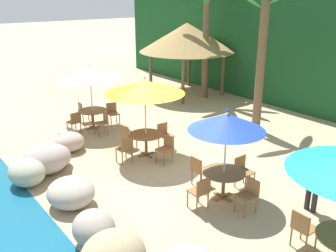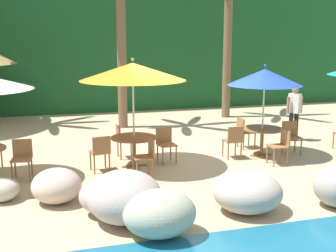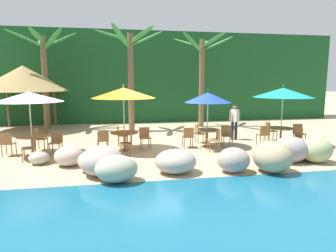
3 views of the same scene
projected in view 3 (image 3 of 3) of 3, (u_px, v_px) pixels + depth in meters
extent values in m
plane|color=tan|center=(153.00, 149.00, 12.18)|extent=(120.00, 120.00, 0.00)
cube|color=tan|center=(153.00, 148.00, 12.18)|extent=(18.00, 5.20, 0.01)
cube|color=#194C23|center=(135.00, 78.00, 20.49)|extent=(28.00, 2.40, 6.00)
ellipsoid|color=tan|center=(272.00, 157.00, 8.96)|extent=(1.16, 1.24, 0.96)
ellipsoid|color=#A89A9C|center=(95.00, 161.00, 9.04)|extent=(1.05, 0.85, 0.68)
ellipsoid|color=#B29F98|center=(102.00, 160.00, 8.69)|extent=(1.27, 1.36, 0.87)
ellipsoid|color=#A8B57A|center=(316.00, 150.00, 10.04)|extent=(1.09, 0.96, 0.89)
ellipsoid|color=#B3AD97|center=(39.00, 158.00, 9.85)|extent=(0.66, 0.64, 0.45)
ellipsoid|color=#C5AD88|center=(303.00, 150.00, 10.66)|extent=(0.68, 0.78, 0.54)
ellipsoid|color=#A19493|center=(291.00, 149.00, 10.05)|extent=(1.26, 1.01, 0.89)
ellipsoid|color=#C2A798|center=(69.00, 156.00, 9.68)|extent=(0.93, 0.98, 0.65)
ellipsoid|color=#ABAC98|center=(291.00, 153.00, 10.36)|extent=(0.60, 0.65, 0.50)
ellipsoid|color=#AAAD92|center=(116.00, 169.00, 8.09)|extent=(1.16, 0.98, 0.74)
ellipsoid|color=#B4A697|center=(176.00, 161.00, 8.90)|extent=(1.26, 1.17, 0.72)
ellipsoid|color=#A7998E|center=(234.00, 160.00, 8.96)|extent=(0.99, 0.88, 0.76)
cylinder|color=silver|center=(31.00, 125.00, 10.89)|extent=(0.04, 0.04, 2.28)
cone|color=white|center=(29.00, 97.00, 10.73)|extent=(2.43, 2.43, 0.36)
sphere|color=white|center=(28.00, 89.00, 10.70)|extent=(0.07, 0.07, 0.07)
cube|color=brown|center=(33.00, 155.00, 11.06)|extent=(0.60, 0.12, 0.03)
cube|color=brown|center=(33.00, 155.00, 11.06)|extent=(0.12, 0.60, 0.03)
cylinder|color=brown|center=(32.00, 146.00, 11.00)|extent=(0.09, 0.09, 0.71)
cylinder|color=brown|center=(32.00, 136.00, 10.95)|extent=(1.10, 1.10, 0.03)
cylinder|color=olive|center=(59.00, 150.00, 10.91)|extent=(0.04, 0.04, 0.45)
cylinder|color=olive|center=(49.00, 150.00, 10.89)|extent=(0.04, 0.04, 0.45)
cylinder|color=olive|center=(62.00, 148.00, 11.26)|extent=(0.04, 0.04, 0.45)
cylinder|color=olive|center=(53.00, 148.00, 11.24)|extent=(0.04, 0.04, 0.45)
cube|color=olive|center=(56.00, 143.00, 11.04)|extent=(0.47, 0.47, 0.03)
cube|color=olive|center=(57.00, 137.00, 11.21)|extent=(0.42, 0.09, 0.42)
cylinder|color=olive|center=(48.00, 144.00, 12.05)|extent=(0.04, 0.04, 0.45)
cylinder|color=olive|center=(44.00, 146.00, 11.70)|extent=(0.04, 0.04, 0.45)
cylinder|color=olive|center=(39.00, 144.00, 12.04)|extent=(0.04, 0.04, 0.45)
cylinder|color=olive|center=(35.00, 146.00, 11.68)|extent=(0.04, 0.04, 0.45)
cube|color=olive|center=(41.00, 139.00, 11.83)|extent=(0.48, 0.48, 0.03)
cube|color=olive|center=(36.00, 134.00, 11.79)|extent=(0.10, 0.42, 0.42)
cylinder|color=olive|center=(6.00, 149.00, 11.13)|extent=(0.04, 0.04, 0.45)
cylinder|color=olive|center=(16.00, 149.00, 11.16)|extent=(0.04, 0.04, 0.45)
cylinder|color=olive|center=(2.00, 151.00, 10.78)|extent=(0.04, 0.04, 0.45)
cylinder|color=olive|center=(12.00, 151.00, 10.80)|extent=(0.04, 0.04, 0.45)
cube|color=olive|center=(9.00, 143.00, 10.93)|extent=(0.46, 0.46, 0.03)
cube|color=olive|center=(6.00, 139.00, 10.71)|extent=(0.42, 0.08, 0.42)
cylinder|color=olive|center=(22.00, 156.00, 10.00)|extent=(0.04, 0.04, 0.45)
cylinder|color=olive|center=(24.00, 154.00, 10.34)|extent=(0.04, 0.04, 0.45)
cylinder|color=olive|center=(34.00, 156.00, 10.10)|extent=(0.04, 0.04, 0.45)
cylinder|color=olive|center=(35.00, 153.00, 10.44)|extent=(0.04, 0.04, 0.45)
cube|color=olive|center=(28.00, 148.00, 10.18)|extent=(0.46, 0.46, 0.03)
cube|color=olive|center=(34.00, 142.00, 10.21)|extent=(0.08, 0.42, 0.42)
cylinder|color=silver|center=(124.00, 121.00, 11.66)|extent=(0.04, 0.04, 2.39)
cone|color=orange|center=(123.00, 93.00, 11.49)|extent=(2.48, 2.48, 0.40)
sphere|color=orange|center=(123.00, 86.00, 11.45)|extent=(0.07, 0.07, 0.07)
cube|color=brown|center=(125.00, 150.00, 11.83)|extent=(0.60, 0.12, 0.03)
cube|color=brown|center=(125.00, 150.00, 11.83)|extent=(0.12, 0.60, 0.03)
cylinder|color=brown|center=(125.00, 141.00, 11.78)|extent=(0.09, 0.09, 0.71)
cylinder|color=brown|center=(124.00, 133.00, 11.73)|extent=(1.10, 1.10, 0.03)
cylinder|color=olive|center=(151.00, 144.00, 11.93)|extent=(0.04, 0.04, 0.45)
cylinder|color=olive|center=(142.00, 145.00, 11.82)|extent=(0.04, 0.04, 0.45)
cylinder|color=olive|center=(149.00, 143.00, 12.26)|extent=(0.04, 0.04, 0.45)
cylinder|color=olive|center=(140.00, 143.00, 12.16)|extent=(0.04, 0.04, 0.45)
cube|color=olive|center=(145.00, 138.00, 12.01)|extent=(0.46, 0.46, 0.03)
cube|color=olive|center=(144.00, 132.00, 12.17)|extent=(0.42, 0.08, 0.42)
cylinder|color=olive|center=(127.00, 140.00, 12.83)|extent=(0.04, 0.04, 0.45)
cylinder|color=olive|center=(127.00, 141.00, 12.49)|extent=(0.04, 0.04, 0.45)
cylinder|color=olive|center=(118.00, 140.00, 12.75)|extent=(0.04, 0.04, 0.45)
cylinder|color=olive|center=(119.00, 142.00, 12.41)|extent=(0.04, 0.04, 0.45)
cube|color=olive|center=(123.00, 135.00, 12.58)|extent=(0.44, 0.44, 0.03)
cube|color=olive|center=(118.00, 131.00, 12.51)|extent=(0.06, 0.42, 0.42)
cylinder|color=olive|center=(98.00, 146.00, 11.64)|extent=(0.04, 0.04, 0.45)
cylinder|color=olive|center=(107.00, 145.00, 11.76)|extent=(0.04, 0.04, 0.45)
cylinder|color=olive|center=(99.00, 148.00, 11.31)|extent=(0.04, 0.04, 0.45)
cylinder|color=olive|center=(108.00, 147.00, 11.42)|extent=(0.04, 0.04, 0.45)
cube|color=olive|center=(103.00, 140.00, 11.50)|extent=(0.48, 0.48, 0.03)
cube|color=olive|center=(103.00, 136.00, 11.28)|extent=(0.42, 0.10, 0.42)
cylinder|color=olive|center=(121.00, 151.00, 10.77)|extent=(0.04, 0.04, 0.45)
cylinder|color=olive|center=(121.00, 149.00, 11.11)|extent=(0.04, 0.04, 0.45)
cylinder|color=olive|center=(131.00, 151.00, 10.84)|extent=(0.04, 0.04, 0.45)
cylinder|color=olive|center=(130.00, 148.00, 11.19)|extent=(0.04, 0.04, 0.45)
cube|color=olive|center=(126.00, 143.00, 10.94)|extent=(0.43, 0.43, 0.03)
cube|color=olive|center=(131.00, 138.00, 10.95)|extent=(0.05, 0.42, 0.42)
cylinder|color=silver|center=(207.00, 121.00, 12.34)|extent=(0.04, 0.04, 2.18)
cone|color=blue|center=(208.00, 97.00, 12.19)|extent=(1.91, 1.91, 0.42)
sphere|color=blue|center=(208.00, 90.00, 12.15)|extent=(0.07, 0.07, 0.07)
cube|color=brown|center=(207.00, 146.00, 12.50)|extent=(0.60, 0.12, 0.03)
cube|color=brown|center=(207.00, 146.00, 12.50)|extent=(0.12, 0.60, 0.03)
cylinder|color=brown|center=(207.00, 138.00, 12.44)|extent=(0.09, 0.09, 0.71)
cylinder|color=brown|center=(207.00, 130.00, 12.39)|extent=(1.10, 1.10, 0.03)
cylinder|color=olive|center=(232.00, 142.00, 12.35)|extent=(0.04, 0.04, 0.45)
cylinder|color=olive|center=(224.00, 142.00, 12.33)|extent=(0.04, 0.04, 0.45)
cylinder|color=olive|center=(230.00, 140.00, 12.70)|extent=(0.04, 0.04, 0.45)
cylinder|color=olive|center=(222.00, 141.00, 12.68)|extent=(0.04, 0.04, 0.45)
cube|color=olive|center=(227.00, 136.00, 12.48)|extent=(0.47, 0.47, 0.03)
cube|color=olive|center=(226.00, 130.00, 12.65)|extent=(0.42, 0.09, 0.42)
cylinder|color=olive|center=(203.00, 137.00, 13.50)|extent=(0.04, 0.04, 0.45)
cylinder|color=olive|center=(206.00, 138.00, 13.15)|extent=(0.04, 0.04, 0.45)
cylinder|color=olive|center=(196.00, 137.00, 13.42)|extent=(0.04, 0.04, 0.45)
cylinder|color=olive|center=(198.00, 139.00, 13.08)|extent=(0.04, 0.04, 0.45)
cube|color=olive|center=(201.00, 133.00, 13.25)|extent=(0.43, 0.43, 0.03)
cube|color=olive|center=(197.00, 128.00, 13.18)|extent=(0.05, 0.42, 0.42)
cylinder|color=olive|center=(182.00, 142.00, 12.46)|extent=(0.04, 0.04, 0.45)
cylinder|color=olive|center=(190.00, 141.00, 12.52)|extent=(0.04, 0.04, 0.45)
cylinder|color=olive|center=(184.00, 143.00, 12.12)|extent=(0.04, 0.04, 0.45)
cylinder|color=olive|center=(193.00, 143.00, 12.18)|extent=(0.04, 0.04, 0.45)
cube|color=olive|center=(187.00, 137.00, 12.28)|extent=(0.42, 0.42, 0.03)
cube|color=olive|center=(189.00, 133.00, 12.06)|extent=(0.42, 0.04, 0.42)
cylinder|color=olive|center=(210.00, 147.00, 11.43)|extent=(0.04, 0.04, 0.45)
cylinder|color=olive|center=(207.00, 145.00, 11.78)|extent=(0.04, 0.04, 0.45)
cylinder|color=olive|center=(219.00, 147.00, 11.48)|extent=(0.04, 0.04, 0.45)
cylinder|color=olive|center=(216.00, 145.00, 11.83)|extent=(0.04, 0.04, 0.45)
cube|color=olive|center=(213.00, 140.00, 11.60)|extent=(0.43, 0.43, 0.03)
cube|color=olive|center=(218.00, 135.00, 11.60)|extent=(0.05, 0.42, 0.42)
cylinder|color=silver|center=(282.00, 118.00, 12.79)|extent=(0.04, 0.04, 2.36)
cone|color=teal|center=(283.00, 93.00, 12.63)|extent=(2.50, 2.50, 0.41)
sphere|color=teal|center=(283.00, 86.00, 12.58)|extent=(0.07, 0.07, 0.07)
cube|color=brown|center=(280.00, 144.00, 12.96)|extent=(0.60, 0.12, 0.03)
cube|color=brown|center=(280.00, 144.00, 12.96)|extent=(0.12, 0.60, 0.03)
cylinder|color=brown|center=(281.00, 136.00, 12.91)|extent=(0.09, 0.09, 0.71)
cylinder|color=brown|center=(281.00, 128.00, 12.85)|extent=(1.10, 1.10, 0.03)
cylinder|color=olive|center=(305.00, 140.00, 12.83)|extent=(0.04, 0.04, 0.45)
cylinder|color=olive|center=(297.00, 140.00, 12.80)|extent=(0.04, 0.04, 0.45)
cylinder|color=olive|center=(301.00, 138.00, 13.18)|extent=(0.04, 0.04, 0.45)
cylinder|color=olive|center=(293.00, 138.00, 13.15)|extent=(0.04, 0.04, 0.45)
cube|color=olive|center=(300.00, 134.00, 12.95)|extent=(0.46, 0.46, 0.03)
cube|color=olive|center=(298.00, 129.00, 13.12)|extent=(0.42, 0.08, 0.42)
cylinder|color=olive|center=(273.00, 135.00, 13.96)|extent=(0.04, 0.04, 0.45)
cylinder|color=olive|center=(277.00, 137.00, 13.61)|extent=(0.04, 0.04, 0.45)
cylinder|color=olive|center=(266.00, 135.00, 13.92)|extent=(0.04, 0.04, 0.45)
cylinder|color=olive|center=(269.00, 137.00, 13.57)|extent=(0.04, 0.04, 0.45)
cube|color=olive|center=(272.00, 131.00, 13.73)|extent=(0.44, 0.44, 0.03)
cube|color=olive|center=(268.00, 127.00, 13.67)|extent=(0.06, 0.42, 0.42)
cylinder|color=olive|center=(256.00, 139.00, 12.94)|extent=(0.04, 0.04, 0.45)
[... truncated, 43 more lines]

